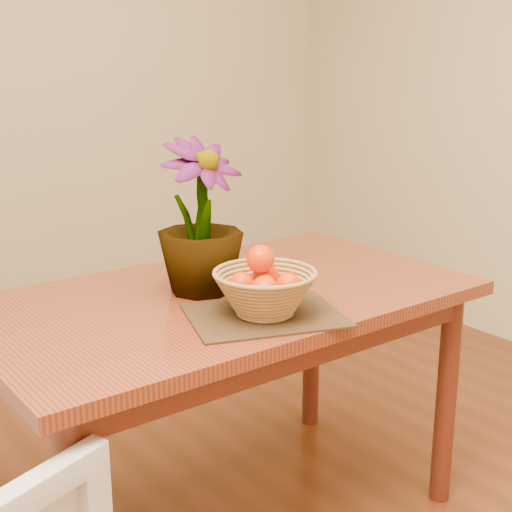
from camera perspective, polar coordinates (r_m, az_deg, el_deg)
table at (r=2.06m, az=-2.41°, el=-5.21°), size 1.40×0.80×0.75m
placemat at (r=1.84m, az=0.71°, el=-4.78°), size 0.46×0.40×0.01m
wicker_basket at (r=1.82m, az=0.72°, el=-3.10°), size 0.27×0.27×0.11m
orange_pile at (r=1.81m, az=0.65°, el=-1.90°), size 0.16×0.17×0.13m
potted_plant at (r=1.99m, az=-4.51°, el=3.13°), size 0.28×0.28×0.43m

